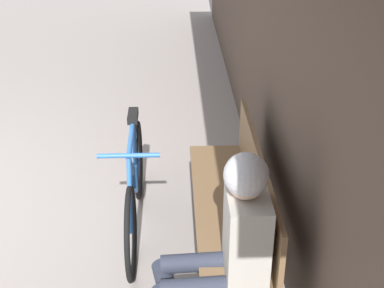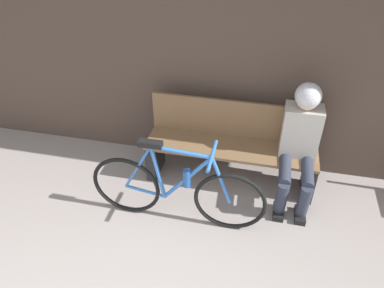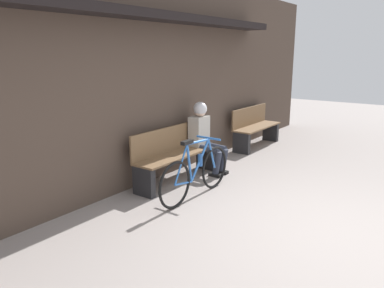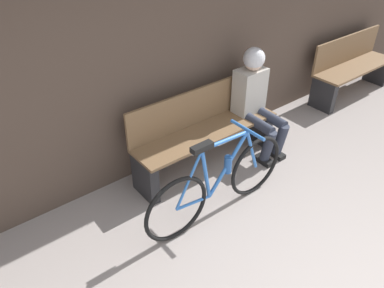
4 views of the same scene
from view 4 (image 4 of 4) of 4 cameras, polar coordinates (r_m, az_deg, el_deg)
storefront_wall at (r=3.49m, az=-7.84°, el=19.51°), size 12.00×0.56×3.20m
park_bench_near at (r=3.98m, az=1.87°, el=1.82°), size 1.68×0.42×0.85m
bicycle at (r=3.38m, az=4.18°, el=-5.88°), size 1.59×0.40×0.86m
person_seated at (r=4.15m, az=9.73°, el=7.36°), size 0.34×0.63×1.20m
park_bench_far at (r=5.96m, az=23.15°, el=10.48°), size 1.49×0.42×0.85m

